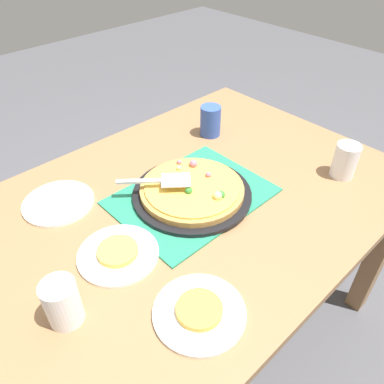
{
  "coord_description": "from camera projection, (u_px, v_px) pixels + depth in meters",
  "views": [
    {
      "loc": [
        -0.64,
        -0.68,
        1.53
      ],
      "look_at": [
        0.0,
        0.0,
        0.77
      ],
      "focal_mm": 35.46,
      "sensor_mm": 36.0,
      "label": 1
    }
  ],
  "objects": [
    {
      "name": "dining_table",
      "position": [
        192.0,
        221.0,
        1.29
      ],
      "size": [
        1.4,
        1.0,
        0.75
      ],
      "color": "olive",
      "rests_on": "ground_plane"
    },
    {
      "name": "ground_plane",
      "position": [
        192.0,
        325.0,
        1.69
      ],
      "size": [
        8.0,
        8.0,
        0.0
      ],
      "primitive_type": "plane",
      "color": "#4C4C51"
    },
    {
      "name": "pizza_server",
      "position": [
        160.0,
        181.0,
        1.17
      ],
      "size": [
        0.2,
        0.18,
        0.01
      ],
      "color": "silver",
      "rests_on": "pizza"
    },
    {
      "name": "pizza",
      "position": [
        192.0,
        189.0,
        1.2
      ],
      "size": [
        0.33,
        0.33,
        0.05
      ],
      "color": "#B78442",
      "rests_on": "pizza_pan"
    },
    {
      "name": "served_slice_left",
      "position": [
        118.0,
        251.0,
        1.01
      ],
      "size": [
        0.11,
        0.11,
        0.02
      ],
      "primitive_type": "cylinder",
      "color": "#EAB747",
      "rests_on": "plate_near_left"
    },
    {
      "name": "cup_corner",
      "position": [
        210.0,
        121.0,
        1.48
      ],
      "size": [
        0.08,
        0.08,
        0.12
      ],
      "primitive_type": "cylinder",
      "color": "#3351AD",
      "rests_on": "dining_table"
    },
    {
      "name": "plate_far_right",
      "position": [
        199.0,
        313.0,
        0.88
      ],
      "size": [
        0.22,
        0.22,
        0.01
      ],
      "primitive_type": "cylinder",
      "color": "white",
      "rests_on": "dining_table"
    },
    {
      "name": "cup_far",
      "position": [
        345.0,
        161.0,
        1.27
      ],
      "size": [
        0.08,
        0.08,
        0.12
      ],
      "primitive_type": "cylinder",
      "color": "white",
      "rests_on": "dining_table"
    },
    {
      "name": "plate_near_left",
      "position": [
        118.0,
        254.0,
        1.02
      ],
      "size": [
        0.22,
        0.22,
        0.01
      ],
      "primitive_type": "cylinder",
      "color": "white",
      "rests_on": "dining_table"
    },
    {
      "name": "placemat",
      "position": [
        192.0,
        196.0,
        1.22
      ],
      "size": [
        0.48,
        0.36,
        0.01
      ],
      "primitive_type": "cube",
      "color": "#237F5B",
      "rests_on": "dining_table"
    },
    {
      "name": "served_slice_right",
      "position": [
        199.0,
        309.0,
        0.88
      ],
      "size": [
        0.11,
        0.11,
        0.02
      ],
      "primitive_type": "cylinder",
      "color": "gold",
      "rests_on": "plate_far_right"
    },
    {
      "name": "pizza_pan",
      "position": [
        192.0,
        194.0,
        1.21
      ],
      "size": [
        0.38,
        0.38,
        0.01
      ],
      "primitive_type": "cylinder",
      "color": "black",
      "rests_on": "placemat"
    },
    {
      "name": "cup_near",
      "position": [
        62.0,
        303.0,
        0.84
      ],
      "size": [
        0.08,
        0.08,
        0.12
      ],
      "primitive_type": "cylinder",
      "color": "white",
      "rests_on": "dining_table"
    },
    {
      "name": "plate_side",
      "position": [
        58.0,
        203.0,
        1.19
      ],
      "size": [
        0.22,
        0.22,
        0.01
      ],
      "primitive_type": "cylinder",
      "color": "white",
      "rests_on": "dining_table"
    }
  ]
}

